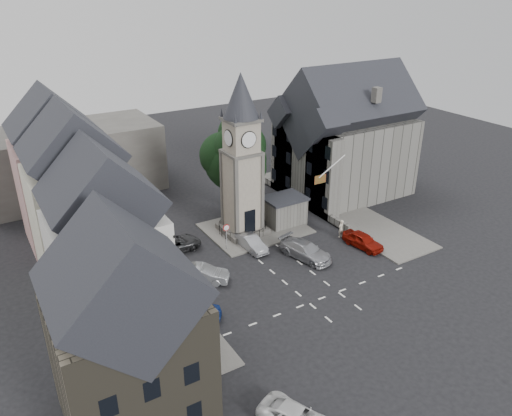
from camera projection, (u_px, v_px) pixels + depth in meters
ground at (286, 267)px, 45.31m from camera, size 120.00×120.00×0.00m
pavement_west at (131, 274)px, 44.09m from camera, size 6.00×30.00×0.14m
pavement_east at (333, 207)px, 57.12m from camera, size 6.00×26.00×0.14m
central_island at (255, 228)px, 52.20m from camera, size 10.00×8.00×0.16m
road_markings at (324, 297)px, 41.04m from camera, size 20.00×8.00×0.01m
clock_tower at (242, 158)px, 48.11m from camera, size 4.86×4.86×16.25m
stone_shelter at (284, 210)px, 52.74m from camera, size 4.30×3.30×3.08m
town_tree at (235, 152)px, 53.43m from camera, size 7.20×7.20×10.80m
warning_sign_post at (226, 232)px, 47.19m from camera, size 0.70×0.19×2.85m
terrace_pink at (60, 177)px, 47.73m from camera, size 8.10×7.60×12.80m
terrace_cream at (80, 207)px, 41.51m from camera, size 8.10×7.60×12.80m
terrace_tudor at (108, 252)px, 35.46m from camera, size 8.10×7.60×12.00m
building_sw_stone at (129, 340)px, 28.11m from camera, size 8.60×7.60×10.40m
backdrop_west at (73, 160)px, 59.78m from camera, size 20.00×10.00×8.00m
east_building at (345, 143)px, 58.54m from camera, size 14.40×11.40×12.60m
east_boundary_wall at (304, 203)px, 57.21m from camera, size 0.40×16.00×0.90m
flagpole at (332, 166)px, 49.23m from camera, size 3.68×0.10×2.74m
car_west_blue at (192, 311)px, 38.09m from camera, size 4.88×3.80×1.55m
car_west_silver at (202, 274)px, 42.91m from camera, size 4.61×3.99×1.50m
car_west_grey at (174, 244)px, 47.71m from camera, size 5.32×2.61×1.45m
car_island_silver at (251, 243)px, 48.06m from camera, size 1.58×4.16×1.35m
car_island_east at (305, 250)px, 46.55m from camera, size 3.44×5.75×1.56m
car_east_red at (363, 240)px, 48.42m from camera, size 2.31×4.49×1.46m
pedestrian at (341, 229)px, 50.22m from camera, size 0.77×0.60×1.89m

